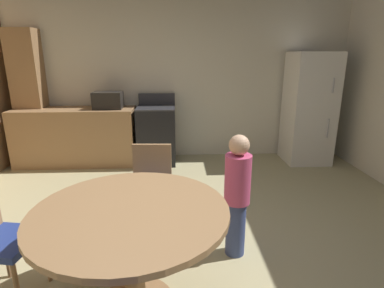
# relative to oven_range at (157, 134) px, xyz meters

# --- Properties ---
(ground_plane) EXTENTS (14.00, 14.00, 0.00)m
(ground_plane) POSITION_rel_oven_range_xyz_m (0.39, -2.67, -0.47)
(ground_plane) COLOR tan
(wall_back) EXTENTS (5.84, 0.12, 2.70)m
(wall_back) POSITION_rel_oven_range_xyz_m (0.39, 0.40, 0.88)
(wall_back) COLOR silver
(wall_back) RESTS_ON ground
(kitchen_counter) EXTENTS (1.87, 0.60, 0.90)m
(kitchen_counter) POSITION_rel_oven_range_xyz_m (-1.29, -0.00, -0.02)
(kitchen_counter) COLOR #9E754C
(kitchen_counter) RESTS_ON ground
(pantry_column) EXTENTS (0.44, 0.36, 2.10)m
(pantry_column) POSITION_rel_oven_range_xyz_m (-2.00, 0.18, 0.58)
(pantry_column) COLOR #9E754C
(pantry_column) RESTS_ON ground
(oven_range) EXTENTS (0.60, 0.60, 1.10)m
(oven_range) POSITION_rel_oven_range_xyz_m (0.00, 0.00, 0.00)
(oven_range) COLOR black
(oven_range) RESTS_ON ground
(refrigerator) EXTENTS (0.68, 0.68, 1.76)m
(refrigerator) POSITION_rel_oven_range_xyz_m (2.46, -0.05, 0.41)
(refrigerator) COLOR white
(refrigerator) RESTS_ON ground
(microwave) EXTENTS (0.44, 0.32, 0.26)m
(microwave) POSITION_rel_oven_range_xyz_m (-0.74, -0.00, 0.56)
(microwave) COLOR black
(microwave) RESTS_ON kitchen_counter
(dining_table) EXTENTS (1.26, 1.26, 0.76)m
(dining_table) POSITION_rel_oven_range_xyz_m (0.03, -3.05, 0.14)
(dining_table) COLOR #9E754C
(dining_table) RESTS_ON ground
(chair_north) EXTENTS (0.42, 0.42, 0.87)m
(chair_north) POSITION_rel_oven_range_xyz_m (0.08, -2.07, 0.03)
(chair_north) COLOR #9E754C
(chair_north) RESTS_ON ground
(person_child) EXTENTS (0.31, 0.31, 1.09)m
(person_child) POSITION_rel_oven_range_xyz_m (0.84, -2.48, 0.11)
(person_child) COLOR #3D4C84
(person_child) RESTS_ON ground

